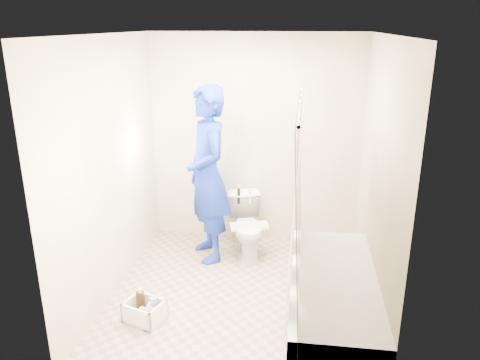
# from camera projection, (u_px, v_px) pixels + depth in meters

# --- Properties ---
(floor) EXTENTS (2.60, 2.60, 0.00)m
(floor) POSITION_uv_depth(u_px,v_px,m) (239.00, 294.00, 4.52)
(floor) COLOR tan
(floor) RESTS_ON ground
(ceiling) EXTENTS (2.40, 2.60, 0.02)m
(ceiling) POSITION_uv_depth(u_px,v_px,m) (239.00, 34.00, 3.75)
(ceiling) COLOR white
(ceiling) RESTS_ON wall_back
(wall_back) EXTENTS (2.40, 0.02, 2.40)m
(wall_back) POSITION_uv_depth(u_px,v_px,m) (255.00, 141.00, 5.35)
(wall_back) COLOR beige
(wall_back) RESTS_ON ground
(wall_front) EXTENTS (2.40, 0.02, 2.40)m
(wall_front) POSITION_uv_depth(u_px,v_px,m) (210.00, 240.00, 2.91)
(wall_front) COLOR beige
(wall_front) RESTS_ON ground
(wall_left) EXTENTS (0.02, 2.60, 2.40)m
(wall_left) POSITION_uv_depth(u_px,v_px,m) (110.00, 170.00, 4.29)
(wall_left) COLOR beige
(wall_left) RESTS_ON ground
(wall_right) EXTENTS (0.02, 2.60, 2.40)m
(wall_right) POSITION_uv_depth(u_px,v_px,m) (379.00, 182.00, 3.98)
(wall_right) COLOR beige
(wall_right) RESTS_ON ground
(bathtub) EXTENTS (0.70, 1.75, 0.50)m
(bathtub) POSITION_uv_depth(u_px,v_px,m) (332.00, 301.00, 3.92)
(bathtub) COLOR white
(bathtub) RESTS_ON ground
(curtain_rod) EXTENTS (0.02, 1.90, 0.02)m
(curtain_rod) POSITION_uv_depth(u_px,v_px,m) (301.00, 100.00, 3.43)
(curtain_rod) COLOR silver
(curtain_rod) RESTS_ON wall_back
(shower_curtain) EXTENTS (0.06, 1.75, 1.80)m
(shower_curtain) POSITION_uv_depth(u_px,v_px,m) (296.00, 217.00, 3.73)
(shower_curtain) COLOR white
(shower_curtain) RESTS_ON curtain_rod
(toilet) EXTENTS (0.54, 0.74, 0.67)m
(toilet) POSITION_uv_depth(u_px,v_px,m) (247.00, 227.00, 5.19)
(toilet) COLOR silver
(toilet) RESTS_ON ground
(tank_lid) EXTENTS (0.44, 0.29, 0.03)m
(tank_lid) POSITION_uv_depth(u_px,v_px,m) (249.00, 226.00, 5.07)
(tank_lid) COLOR white
(tank_lid) RESTS_ON toilet
(tank_internals) EXTENTS (0.16, 0.07, 0.22)m
(tank_internals) POSITION_uv_depth(u_px,v_px,m) (242.00, 194.00, 5.25)
(tank_internals) COLOR black
(tank_internals) RESTS_ON toilet
(plumber) EXTENTS (0.73, 0.83, 1.90)m
(plumber) POSITION_uv_depth(u_px,v_px,m) (207.00, 175.00, 4.96)
(plumber) COLOR #0F269D
(plumber) RESTS_ON ground
(cleaning_caddy) EXTENTS (0.39, 0.35, 0.24)m
(cleaning_caddy) POSITION_uv_depth(u_px,v_px,m) (145.00, 312.00, 4.08)
(cleaning_caddy) COLOR white
(cleaning_caddy) RESTS_ON ground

